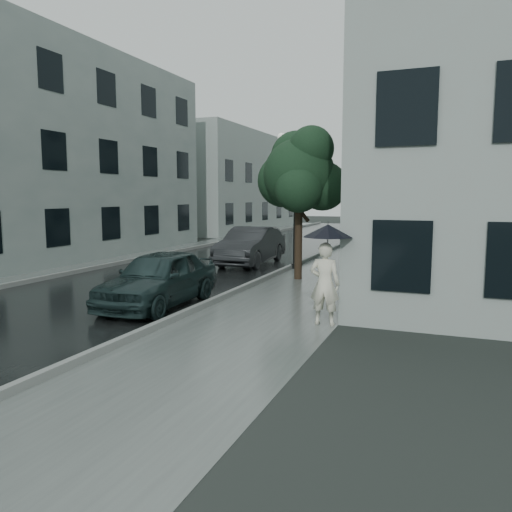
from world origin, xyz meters
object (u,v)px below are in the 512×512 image
at_px(street_tree, 300,174).
at_px(lamp_post, 291,192).
at_px(pedestrian, 325,284).
at_px(car_near, 159,278).
at_px(car_far, 251,246).

bearing_deg(street_tree, lamp_post, 113.82).
xyz_separation_m(pedestrian, street_tree, (-2.30, 5.80, 2.66)).
bearing_deg(street_tree, car_near, -111.43).
relative_size(street_tree, lamp_post, 0.98).
height_order(lamp_post, car_near, lamp_post).
height_order(street_tree, car_near, street_tree).
bearing_deg(pedestrian, lamp_post, -68.31).
bearing_deg(car_near, car_far, 93.50).
height_order(street_tree, car_far, street_tree).
xyz_separation_m(car_near, car_far, (-0.75, 8.21, 0.05)).
bearing_deg(car_far, pedestrian, -60.21).
bearing_deg(pedestrian, car_far, -59.22).
bearing_deg(lamp_post, pedestrian, -76.07).
bearing_deg(car_near, pedestrian, -5.90).
xyz_separation_m(street_tree, car_near, (-2.15, -5.47, -2.86)).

